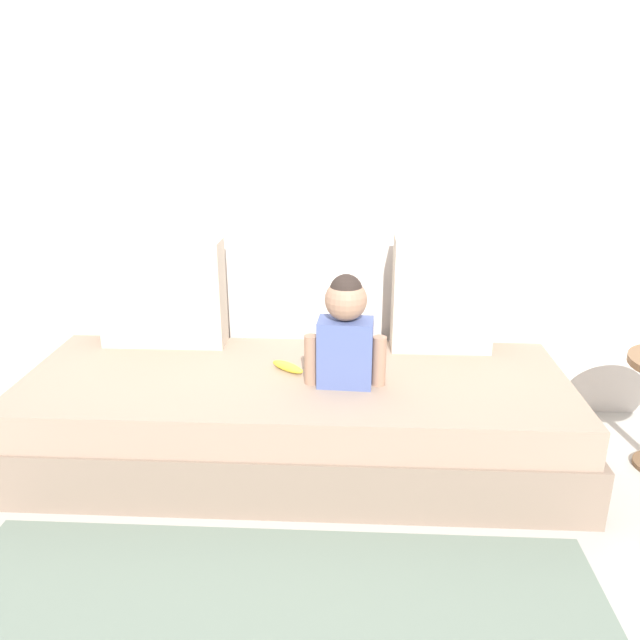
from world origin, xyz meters
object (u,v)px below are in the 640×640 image
(couch, at_px, (296,419))
(throw_pillow_right, at_px, (443,295))
(throw_pillow_left, at_px, (162,293))
(banana, at_px, (288,367))
(toddler, at_px, (345,330))

(couch, height_order, throw_pillow_right, throw_pillow_right)
(throw_pillow_left, relative_size, banana, 3.36)
(throw_pillow_right, relative_size, banana, 3.09)
(throw_pillow_left, height_order, toddler, throw_pillow_left)
(couch, bearing_deg, toddler, -18.44)
(throw_pillow_right, bearing_deg, toddler, -137.07)
(toddler, relative_size, banana, 2.72)
(banana, bearing_deg, toddler, -24.71)
(throw_pillow_left, height_order, banana, throw_pillow_left)
(couch, distance_m, toddler, 0.49)
(throw_pillow_left, xyz_separation_m, banana, (0.61, -0.29, -0.23))
(couch, xyz_separation_m, banana, (-0.04, 0.04, 0.23))
(couch, xyz_separation_m, throw_pillow_right, (0.65, 0.34, 0.47))
(throw_pillow_left, relative_size, throw_pillow_right, 1.09)
(couch, height_order, banana, banana)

